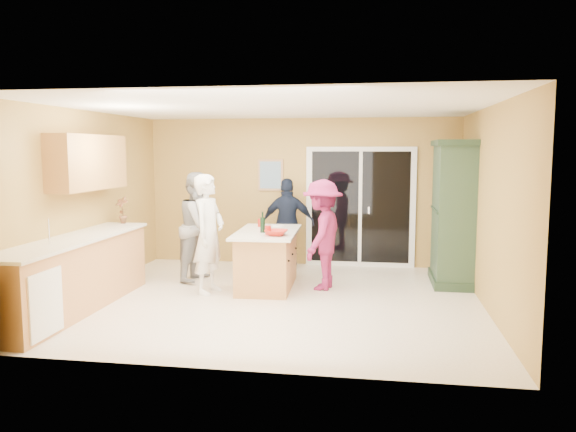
# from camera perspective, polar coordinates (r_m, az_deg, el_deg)

# --- Properties ---
(floor) EXTENTS (5.50, 5.50, 0.00)m
(floor) POSITION_cam_1_polar(r_m,az_deg,el_deg) (7.77, -1.22, -8.52)
(floor) COLOR white
(floor) RESTS_ON ground
(ceiling) EXTENTS (5.50, 5.00, 0.10)m
(ceiling) POSITION_cam_1_polar(r_m,az_deg,el_deg) (7.52, -1.27, 10.98)
(ceiling) COLOR white
(ceiling) RESTS_ON wall_back
(wall_back) EXTENTS (5.50, 0.10, 2.60)m
(wall_back) POSITION_cam_1_polar(r_m,az_deg,el_deg) (9.99, 1.34, 2.45)
(wall_back) COLOR #DCB35A
(wall_back) RESTS_ON ground
(wall_front) EXTENTS (5.50, 0.10, 2.60)m
(wall_front) POSITION_cam_1_polar(r_m,az_deg,el_deg) (5.11, -6.32, -1.65)
(wall_front) COLOR #DCB35A
(wall_front) RESTS_ON ground
(wall_left) EXTENTS (0.10, 5.00, 2.60)m
(wall_left) POSITION_cam_1_polar(r_m,az_deg,el_deg) (8.47, -19.88, 1.29)
(wall_left) COLOR #DCB35A
(wall_left) RESTS_ON ground
(wall_right) EXTENTS (0.10, 5.00, 2.60)m
(wall_right) POSITION_cam_1_polar(r_m,az_deg,el_deg) (7.54, 19.78, 0.68)
(wall_right) COLOR #DCB35A
(wall_right) RESTS_ON ground
(left_cabinet_run) EXTENTS (0.65, 3.05, 1.24)m
(left_cabinet_run) POSITION_cam_1_polar(r_m,az_deg,el_deg) (7.54, -21.48, -5.84)
(left_cabinet_run) COLOR tan
(left_cabinet_run) RESTS_ON floor
(upper_cabinets) EXTENTS (0.35, 1.60, 0.75)m
(upper_cabinets) POSITION_cam_1_polar(r_m,az_deg,el_deg) (8.18, -19.64, 5.16)
(upper_cabinets) COLOR tan
(upper_cabinets) RESTS_ON wall_left
(sliding_door) EXTENTS (1.90, 0.07, 2.10)m
(sliding_door) POSITION_cam_1_polar(r_m,az_deg,el_deg) (9.89, 7.35, 0.90)
(sliding_door) COLOR white
(sliding_door) RESTS_ON floor
(framed_picture) EXTENTS (0.46, 0.04, 0.56)m
(framed_picture) POSITION_cam_1_polar(r_m,az_deg,el_deg) (10.04, -1.79, 4.19)
(framed_picture) COLOR #A77A53
(framed_picture) RESTS_ON wall_back
(kitchen_island) EXTENTS (0.95, 1.65, 0.85)m
(kitchen_island) POSITION_cam_1_polar(r_m,az_deg,el_deg) (8.39, -2.13, -4.58)
(kitchen_island) COLOR tan
(kitchen_island) RESTS_ON floor
(green_hutch) EXTENTS (0.63, 1.19, 2.19)m
(green_hutch) POSITION_cam_1_polar(r_m,az_deg,el_deg) (8.88, 16.44, 0.14)
(green_hutch) COLOR #213624
(green_hutch) RESTS_ON floor
(woman_white) EXTENTS (0.52, 0.69, 1.70)m
(woman_white) POSITION_cam_1_polar(r_m,az_deg,el_deg) (8.07, -8.05, -1.82)
(woman_white) COLOR silver
(woman_white) RESTS_ON floor
(woman_grey) EXTENTS (0.75, 0.91, 1.70)m
(woman_grey) POSITION_cam_1_polar(r_m,az_deg,el_deg) (8.89, -8.97, -1.06)
(woman_grey) COLOR #A6A7A9
(woman_grey) RESTS_ON floor
(woman_navy) EXTENTS (0.96, 0.51, 1.56)m
(woman_navy) POSITION_cam_1_polar(r_m,az_deg,el_deg) (9.67, -0.01, -0.78)
(woman_navy) COLOR #171E33
(woman_navy) RESTS_ON floor
(woman_magenta) EXTENTS (0.79, 1.14, 1.62)m
(woman_magenta) POSITION_cam_1_polar(r_m,az_deg,el_deg) (8.24, 3.50, -1.90)
(woman_magenta) COLOR #911F4B
(woman_magenta) RESTS_ON floor
(serving_bowl) EXTENTS (0.34, 0.34, 0.08)m
(serving_bowl) POSITION_cam_1_polar(r_m,az_deg,el_deg) (7.87, -1.21, -1.70)
(serving_bowl) COLOR #AB1E13
(serving_bowl) RESTS_ON kitchen_island
(tulip_vase) EXTENTS (0.25, 0.21, 0.41)m
(tulip_vase) POSITION_cam_1_polar(r_m,az_deg,el_deg) (8.81, -16.48, 0.59)
(tulip_vase) COLOR red
(tulip_vase) RESTS_ON left_cabinet_run
(tumbler_near) EXTENTS (0.10, 0.10, 0.12)m
(tumbler_near) POSITION_cam_1_polar(r_m,az_deg,el_deg) (8.79, -2.81, -0.68)
(tumbler_near) COLOR #AB1E13
(tumbler_near) RESTS_ON kitchen_island
(tumbler_far) EXTENTS (0.10, 0.10, 0.12)m
(tumbler_far) POSITION_cam_1_polar(r_m,az_deg,el_deg) (7.98, -2.04, -1.43)
(tumbler_far) COLOR #AB1E13
(tumbler_far) RESTS_ON kitchen_island
(wine_bottle) EXTENTS (0.07, 0.07, 0.30)m
(wine_bottle) POSITION_cam_1_polar(r_m,az_deg,el_deg) (8.14, -2.60, -0.87)
(wine_bottle) COLOR black
(wine_bottle) RESTS_ON kitchen_island
(white_plate) EXTENTS (0.27, 0.27, 0.01)m
(white_plate) POSITION_cam_1_polar(r_m,az_deg,el_deg) (8.90, -1.06, -0.93)
(white_plate) COLOR white
(white_plate) RESTS_ON kitchen_island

